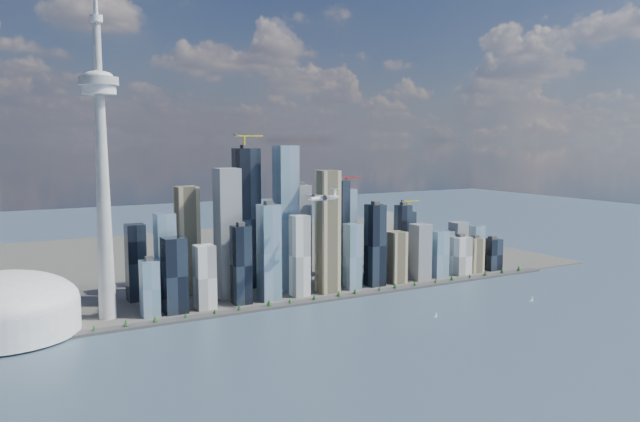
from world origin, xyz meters
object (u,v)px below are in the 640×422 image
airplane (324,198)px  sailboat_east (532,299)px  needle_tower (102,164)px  dome_stadium (3,308)px  sailboat_west (436,315)px

airplane → sailboat_east: airplane is taller
needle_tower → sailboat_east: needle_tower is taller
needle_tower → sailboat_east: 726.22m
dome_stadium → airplane: size_ratio=2.82×
dome_stadium → airplane: airplane is taller
sailboat_east → needle_tower: bearing=165.5°
needle_tower → sailboat_east: size_ratio=53.49×
needle_tower → sailboat_west: needle_tower is taller
sailboat_west → sailboat_east: bearing=-6.5°
needle_tower → sailboat_west: size_ratio=63.64×
needle_tower → dome_stadium: bearing=-175.9°
needle_tower → sailboat_east: (647.13, -233.55, -232.54)m
airplane → sailboat_east: size_ratio=6.89×
needle_tower → dome_stadium: size_ratio=2.75×
needle_tower → airplane: 337.26m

